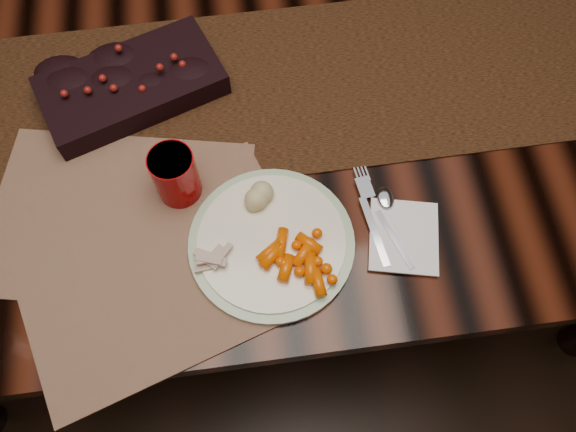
{
  "coord_description": "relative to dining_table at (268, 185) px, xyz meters",
  "views": [
    {
      "loc": [
        -0.04,
        -0.66,
        1.61
      ],
      "look_at": [
        0.01,
        -0.29,
        0.8
      ],
      "focal_mm": 35.0,
      "sensor_mm": 36.0,
      "label": 1
    }
  ],
  "objects": [
    {
      "name": "mashed_potatoes",
      "position": [
        -0.04,
        -0.25,
        0.41
      ],
      "size": [
        0.09,
        0.08,
        0.04
      ],
      "primitive_type": null,
      "rotation": [
        0.0,
        0.0,
        -0.32
      ],
      "color": "beige",
      "rests_on": "dinner_plate"
    },
    {
      "name": "spoon",
      "position": [
        0.18,
        -0.31,
        0.39
      ],
      "size": [
        0.07,
        0.14,
        0.0
      ],
      "primitive_type": null,
      "rotation": [
        0.0,
        0.0,
        0.32
      ],
      "color": "#BBBAC0",
      "rests_on": "napkin"
    },
    {
      "name": "centerpiece",
      "position": [
        -0.24,
        0.02,
        0.41
      ],
      "size": [
        0.36,
        0.27,
        0.06
      ],
      "primitive_type": null,
      "rotation": [
        0.0,
        0.0,
        0.35
      ],
      "color": "black",
      "rests_on": "table_runner"
    },
    {
      "name": "table_runner",
      "position": [
        -0.05,
        0.0,
        0.38
      ],
      "size": [
        1.9,
        0.41,
        0.0
      ],
      "primitive_type": "cube",
      "rotation": [
        0.0,
        0.0,
        0.01
      ],
      "color": "#542F18",
      "rests_on": "dining_table"
    },
    {
      "name": "red_cup",
      "position": [
        -0.16,
        -0.19,
        0.43
      ],
      "size": [
        0.09,
        0.09,
        0.1
      ],
      "primitive_type": "cylinder",
      "rotation": [
        0.0,
        0.0,
        -0.3
      ],
      "color": "#940002",
      "rests_on": "placemat_main"
    },
    {
      "name": "floor",
      "position": [
        0.0,
        0.0,
        -0.38
      ],
      "size": [
        5.0,
        5.0,
        0.0
      ],
      "primitive_type": "plane",
      "color": "black",
      "rests_on": "ground"
    },
    {
      "name": "napkin",
      "position": [
        0.2,
        -0.33,
        0.38
      ],
      "size": [
        0.14,
        0.15,
        0.0
      ],
      "primitive_type": "cube",
      "rotation": [
        0.0,
        0.0,
        -0.23
      ],
      "color": "white",
      "rests_on": "placemat_main"
    },
    {
      "name": "baby_carrots",
      "position": [
        0.01,
        -0.36,
        0.4
      ],
      "size": [
        0.14,
        0.13,
        0.02
      ],
      "primitive_type": null,
      "rotation": [
        0.0,
        0.0,
        -0.29
      ],
      "color": "#E95300",
      "rests_on": "dinner_plate"
    },
    {
      "name": "dining_table",
      "position": [
        0.0,
        0.0,
        0.0
      ],
      "size": [
        1.8,
        1.0,
        0.75
      ],
      "primitive_type": "cube",
      "color": "black",
      "rests_on": "floor"
    },
    {
      "name": "dinner_plate",
      "position": [
        -0.02,
        -0.31,
        0.39
      ],
      "size": [
        0.34,
        0.34,
        0.02
      ],
      "primitive_type": "cylinder",
      "rotation": [
        0.0,
        0.0,
        0.28
      ],
      "color": "white",
      "rests_on": "placemat_main"
    },
    {
      "name": "turkey_shreds",
      "position": [
        -0.11,
        -0.34,
        0.4
      ],
      "size": [
        0.07,
        0.06,
        0.02
      ],
      "primitive_type": null,
      "rotation": [
        0.0,
        0.0,
        0.01
      ],
      "color": "tan",
      "rests_on": "dinner_plate"
    },
    {
      "name": "placemat_second",
      "position": [
        -0.27,
        -0.23,
        0.38
      ],
      "size": [
        0.49,
        0.4,
        0.0
      ],
      "primitive_type": "cube",
      "rotation": [
        0.0,
        0.0,
        -0.21
      ],
      "color": "brown",
      "rests_on": "dining_table"
    },
    {
      "name": "fork",
      "position": [
        0.15,
        -0.3,
        0.39
      ],
      "size": [
        0.05,
        0.17,
        0.0
      ],
      "primitive_type": null,
      "rotation": [
        0.0,
        0.0,
        0.13
      ],
      "color": "silver",
      "rests_on": "napkin"
    },
    {
      "name": "placemat_main",
      "position": [
        -0.2,
        -0.33,
        0.38
      ],
      "size": [
        0.53,
        0.45,
        0.0
      ],
      "primitive_type": "cube",
      "rotation": [
        0.0,
        0.0,
        0.31
      ],
      "color": "olive",
      "rests_on": "dining_table"
    }
  ]
}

